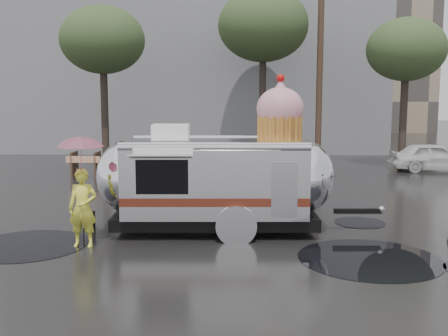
{
  "coord_description": "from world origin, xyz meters",
  "views": [
    {
      "loc": [
        -1.34,
        -9.91,
        3.11
      ],
      "look_at": [
        -1.57,
        2.02,
        1.47
      ],
      "focal_mm": 42.0,
      "sensor_mm": 36.0,
      "label": 1
    }
  ],
  "objects": [
    {
      "name": "ground",
      "position": [
        0.0,
        0.0,
        0.0
      ],
      "size": [
        120.0,
        120.0,
        0.0
      ],
      "primitive_type": "plane",
      "color": "black",
      "rests_on": "ground"
    },
    {
      "name": "puddles",
      "position": [
        -1.0,
        0.39,
        0.01
      ],
      "size": [
        10.79,
        4.92,
        0.01
      ],
      "color": "black",
      "rests_on": "ground"
    },
    {
      "name": "grey_building",
      "position": [
        -4.0,
        24.0,
        6.5
      ],
      "size": [
        22.0,
        12.0,
        13.0
      ],
      "primitive_type": "cube",
      "color": "slate",
      "rests_on": "ground"
    },
    {
      "name": "utility_pole",
      "position": [
        2.5,
        14.0,
        4.62
      ],
      "size": [
        1.6,
        0.28,
        9.0
      ],
      "color": "#473323",
      "rests_on": "ground"
    },
    {
      "name": "tree_left",
      "position": [
        -7.0,
        13.0,
        5.48
      ],
      "size": [
        3.64,
        3.64,
        6.95
      ],
      "color": "#382D26",
      "rests_on": "ground"
    },
    {
      "name": "tree_mid",
      "position": [
        0.0,
        15.0,
        6.34
      ],
      "size": [
        4.2,
        4.2,
        8.03
      ],
      "color": "#382D26",
      "rests_on": "ground"
    },
    {
      "name": "tree_right",
      "position": [
        6.0,
        13.0,
        5.06
      ],
      "size": [
        3.36,
        3.36,
        6.42
      ],
      "color": "#382D26",
      "rests_on": "ground"
    },
    {
      "name": "barricade_row",
      "position": [
        -5.55,
        9.96,
        0.52
      ],
      "size": [
        4.3,
        0.8,
        1.0
      ],
      "color": "#473323",
      "rests_on": "ground"
    },
    {
      "name": "airstream_trailer",
      "position": [
        -1.68,
        2.02,
        1.29
      ],
      "size": [
        6.85,
        2.67,
        3.69
      ],
      "rotation": [
        0.0,
        0.0,
        0.02
      ],
      "color": "silver",
      "rests_on": "ground"
    },
    {
      "name": "person_left",
      "position": [
        -4.47,
        0.65,
        0.82
      ],
      "size": [
        0.6,
        0.41,
        1.64
      ],
      "primitive_type": "imported",
      "rotation": [
        0.0,
        0.0,
        -0.03
      ],
      "color": "#EBEA43",
      "rests_on": "ground"
    },
    {
      "name": "umbrella_pink",
      "position": [
        -4.47,
        0.65,
        1.94
      ],
      "size": [
        1.16,
        1.16,
        2.34
      ],
      "color": "#CB7591",
      "rests_on": "ground"
    }
  ]
}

